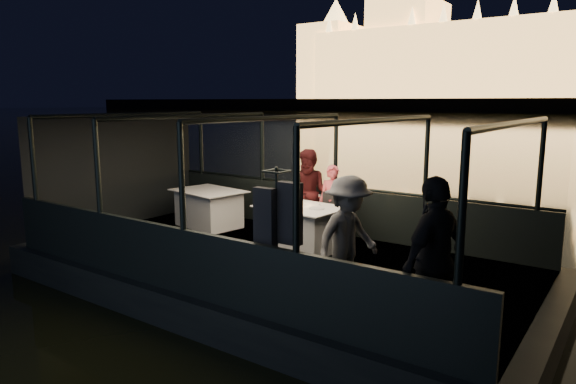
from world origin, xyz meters
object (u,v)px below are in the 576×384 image
Objects in this scene: person_woman_coral at (333,201)px; wine_bottle at (274,196)px; chair_port_right at (327,220)px; passenger_stripe at (348,236)px; dining_table_aft at (209,208)px; person_man_maroon at (310,198)px; dining_table_central at (301,228)px; coat_stand at (277,241)px; passenger_dark at (434,265)px; chair_port_left at (293,214)px.

person_woman_coral reaches higher than wine_bottle.
person_woman_coral is 5.21× the size of wine_bottle.
passenger_stripe reaches higher than chair_port_right.
person_man_maroon reaches higher than dining_table_aft.
dining_table_central is 2.43m from passenger_stripe.
coat_stand is 1.27× the size of person_woman_coral.
dining_table_central is 0.93m from person_woman_coral.
dining_table_central is 0.80× the size of passenger_dark.
coat_stand is at bearing -62.26° from chair_port_right.
coat_stand reaches higher than passenger_stripe.
dining_table_aft is 2.08m from wine_bottle.
dining_table_aft is 2.71m from person_woman_coral.
dining_table_central is at bearing -111.60° from passenger_dark.
passenger_stripe is at bearing -21.88° from chair_port_left.
passenger_stripe is 2.74m from wine_bottle.
wine_bottle is at bearing -11.03° from dining_table_aft.
coat_stand is (1.26, -2.42, 0.51)m from dining_table_central.
chair_port_right is at bearing -119.72° from passenger_dark.
person_woman_coral is 2.93m from passenger_stripe.
dining_table_aft is 0.88× the size of passenger_stripe.
person_woman_coral is (-0.07, 0.32, 0.30)m from chair_port_right.
coat_stand is at bearing -91.51° from person_woman_coral.
passenger_stripe is at bearing -23.77° from dining_table_aft.
person_woman_coral is 0.86× the size of passenger_stripe.
chair_port_left is at bearing -150.73° from person_man_maroon.
wine_bottle reaches higher than dining_table_aft.
dining_table_aft is 5.32× the size of wine_bottle.
person_man_maroon is at bearing 70.06° from chair_port_left.
coat_stand is 0.99× the size of passenger_dark.
person_man_maroon is (2.13, 0.55, 0.36)m from dining_table_aft.
coat_stand reaches higher than wine_bottle.
passenger_dark reaches higher than passenger_stripe.
chair_port_right is at bearing -98.11° from person_woman_coral.
chair_port_left is at bearing 134.86° from dining_table_central.
chair_port_left is at bearing 8.50° from dining_table_aft.
chair_port_right is (2.70, 0.22, 0.06)m from dining_table_aft.
passenger_stripe is at bearing 58.22° from coat_stand.
coat_stand is 0.99m from passenger_stripe.
passenger_dark reaches higher than person_man_maroon.
dining_table_aft is at bearing 144.04° from coat_stand.
coat_stand is 2.94m from wine_bottle.
chair_port_right is 3.15m from coat_stand.
coat_stand reaches higher than dining_table_aft.
person_woman_coral is at bearing 110.45° from chair_port_right.
person_man_maroon is (-1.61, 3.27, -0.15)m from coat_stand.
chair_port_right is 3.37× the size of wine_bottle.
chair_port_left is 0.82m from person_woman_coral.
person_woman_coral is at bearing 80.07° from dining_table_central.
dining_table_aft is at bearing -150.86° from chair_port_left.
chair_port_right is 0.56× the size of passenger_stripe.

